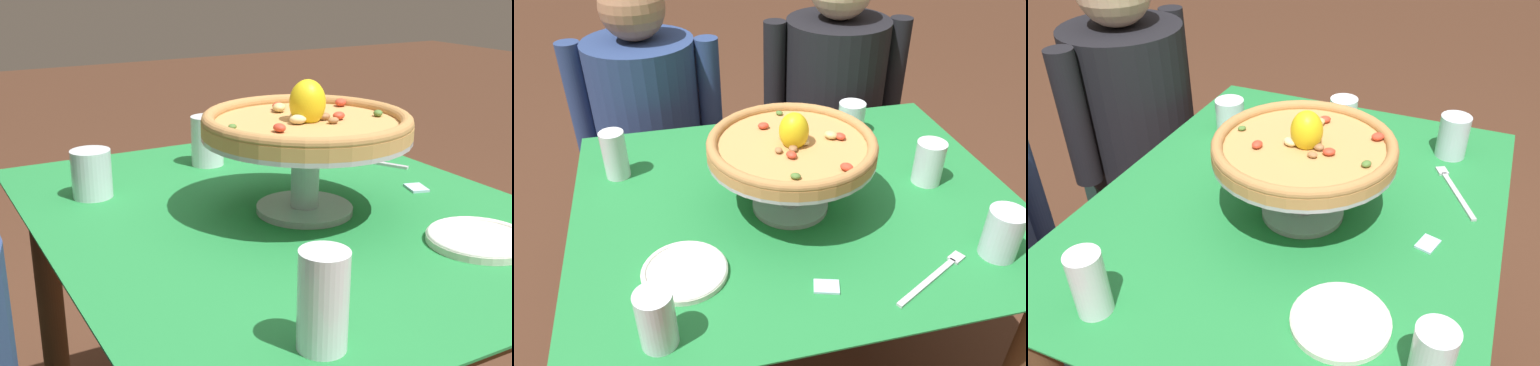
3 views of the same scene
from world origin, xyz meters
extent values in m
cylinder|color=brown|center=(-0.45, 0.36, 0.35)|extent=(0.06, 0.06, 0.70)
cylinder|color=brown|center=(0.45, 0.36, 0.35)|extent=(0.06, 0.06, 0.70)
cube|color=brown|center=(0.00, 0.00, 0.71)|extent=(1.03, 0.84, 0.02)
cube|color=#237F3D|center=(0.00, 0.00, 0.72)|extent=(1.07, 0.88, 0.00)
cylinder|color=#B7B7C1|center=(-0.02, -0.03, 0.73)|extent=(0.18, 0.18, 0.01)
cylinder|color=#B7B7C1|center=(-0.02, -0.03, 0.80)|extent=(0.05, 0.05, 0.13)
cylinder|color=#B7B7C1|center=(-0.02, -0.03, 0.87)|extent=(0.38, 0.38, 0.01)
cylinder|color=tan|center=(-0.02, -0.03, 0.89)|extent=(0.38, 0.38, 0.02)
torus|color=#AF7D47|center=(-0.02, -0.03, 0.90)|extent=(0.38, 0.38, 0.02)
ellipsoid|color=#996B42|center=(-0.06, -0.06, 0.90)|extent=(0.02, 0.02, 0.01)
ellipsoid|color=#C63D28|center=(-0.04, -0.08, 0.90)|extent=(0.03, 0.03, 0.01)
ellipsoid|color=#4C7533|center=(-0.02, 0.12, 0.90)|extent=(0.02, 0.02, 0.01)
ellipsoid|color=beige|center=(-0.01, -0.01, 0.90)|extent=(0.03, 0.03, 0.01)
ellipsoid|color=#996B42|center=(-0.03, -0.06, 0.90)|extent=(0.02, 0.03, 0.01)
ellipsoid|color=#C63D28|center=(0.08, -0.03, 0.90)|extent=(0.03, 0.03, 0.01)
ellipsoid|color=#C63D28|center=(0.05, -0.16, 0.90)|extent=(0.03, 0.03, 0.01)
ellipsoid|color=beige|center=(0.00, -0.04, 0.90)|extent=(0.03, 0.03, 0.01)
ellipsoid|color=#C63D28|center=(-0.07, 0.06, 0.90)|extent=(0.03, 0.02, 0.01)
ellipsoid|color=#4C7533|center=(-0.06, -0.16, 0.90)|extent=(0.03, 0.02, 0.01)
ellipsoid|color=tan|center=(0.07, -0.02, 0.91)|extent=(0.04, 0.04, 0.02)
ellipsoid|color=#996B42|center=(-0.02, -0.01, 0.90)|extent=(0.02, 0.02, 0.01)
ellipsoid|color=beige|center=(-0.04, 0.00, 0.91)|extent=(0.03, 0.04, 0.02)
ellipsoid|color=yellow|center=(-0.02, -0.03, 0.93)|extent=(0.07, 0.07, 0.08)
cylinder|color=silver|center=(-0.35, -0.35, 0.78)|extent=(0.07, 0.07, 0.11)
cylinder|color=silver|center=(-0.35, -0.35, 0.76)|extent=(0.06, 0.06, 0.07)
cylinder|color=silver|center=(0.25, 0.29, 0.77)|extent=(0.08, 0.08, 0.10)
cylinder|color=silver|center=(0.25, 0.29, 0.76)|extent=(0.07, 0.07, 0.07)
cylinder|color=silver|center=(0.35, -0.29, 0.78)|extent=(0.08, 0.08, 0.11)
cylinder|color=silver|center=(0.35, -0.29, 0.75)|extent=(0.07, 0.07, 0.04)
cylinder|color=white|center=(-0.42, 0.21, 0.79)|extent=(0.06, 0.06, 0.13)
cylinder|color=silver|center=(-0.42, 0.21, 0.76)|extent=(0.05, 0.05, 0.08)
cylinder|color=white|center=(0.34, 0.00, 0.78)|extent=(0.07, 0.07, 0.11)
cylinder|color=silver|center=(0.34, 0.00, 0.76)|extent=(0.06, 0.06, 0.07)
cylinder|color=silver|center=(-0.29, -0.20, 0.73)|extent=(0.17, 0.17, 0.01)
torus|color=white|center=(-0.29, -0.20, 0.74)|extent=(0.17, 0.17, 0.01)
cube|color=#B7B7C1|center=(0.17, -0.33, 0.73)|extent=(0.17, 0.10, 0.01)
cube|color=#B7B7C1|center=(0.26, -0.28, 0.73)|extent=(0.04, 0.04, 0.01)
cube|color=silver|center=(-0.03, -0.30, 0.73)|extent=(0.06, 0.05, 0.00)
cube|color=#1E3833|center=(-0.34, 0.73, 0.22)|extent=(0.32, 0.36, 0.43)
cylinder|color=navy|center=(-0.34, 0.73, 0.67)|extent=(0.42, 0.42, 0.48)
sphere|color=#9E7051|center=(-0.34, 0.73, 1.02)|extent=(0.21, 0.21, 0.21)
cylinder|color=navy|center=(-0.57, 0.76, 0.71)|extent=(0.08, 0.08, 0.41)
cylinder|color=navy|center=(-0.12, 0.70, 0.71)|extent=(0.08, 0.08, 0.41)
cube|color=#1E3833|center=(0.34, 0.70, 0.23)|extent=(0.32, 0.36, 0.45)
cylinder|color=black|center=(0.34, 0.70, 0.70)|extent=(0.42, 0.42, 0.49)
cylinder|color=black|center=(0.12, 0.73, 0.74)|extent=(0.08, 0.08, 0.42)
cylinder|color=black|center=(0.57, 0.67, 0.74)|extent=(0.08, 0.08, 0.42)
camera|label=1|loc=(-1.00, 0.62, 1.17)|focal=47.14mm
camera|label=2|loc=(-0.29, -0.95, 1.44)|focal=35.03mm
camera|label=3|loc=(-0.89, -0.34, 1.43)|focal=36.86mm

